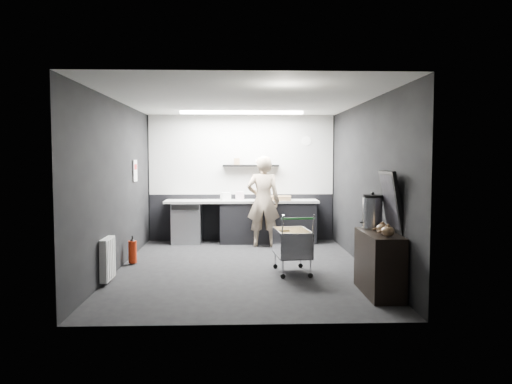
{
  "coord_description": "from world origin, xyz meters",
  "views": [
    {
      "loc": [
        -0.07,
        -8.0,
        1.8
      ],
      "look_at": [
        0.23,
        0.4,
        1.21
      ],
      "focal_mm": 35.0,
      "sensor_mm": 36.0,
      "label": 1
    }
  ],
  "objects": [
    {
      "name": "white_container",
      "position": [
        -0.33,
        2.37,
        0.98
      ],
      "size": [
        0.23,
        0.2,
        0.17
      ],
      "primitive_type": "cube",
      "rotation": [
        0.0,
        0.0,
        0.36
      ],
      "color": "white",
      "rests_on": "prep_counter"
    },
    {
      "name": "sideboard",
      "position": [
        1.79,
        -1.58,
        0.52
      ],
      "size": [
        0.46,
        1.09,
        1.63
      ],
      "color": "black",
      "rests_on": "floor"
    },
    {
      "name": "dado_panel",
      "position": [
        0.0,
        2.73,
        0.5
      ],
      "size": [
        3.95,
        0.02,
        1.0
      ],
      "primitive_type": "cube",
      "color": "black",
      "rests_on": "wall_back"
    },
    {
      "name": "radiator",
      "position": [
        -1.94,
        -0.9,
        0.35
      ],
      "size": [
        0.1,
        0.5,
        0.6
      ],
      "primitive_type": "cube",
      "color": "white",
      "rests_on": "wall_left"
    },
    {
      "name": "prep_counter",
      "position": [
        0.14,
        2.42,
        0.46
      ],
      "size": [
        3.2,
        0.61,
        0.9
      ],
      "color": "black",
      "rests_on": "floor"
    },
    {
      "name": "ceiling",
      "position": [
        0.0,
        0.0,
        2.7
      ],
      "size": [
        5.5,
        5.5,
        0.0
      ],
      "primitive_type": "plane",
      "rotation": [
        3.14,
        0.0,
        0.0
      ],
      "color": "white",
      "rests_on": "wall_back"
    },
    {
      "name": "pink_tub",
      "position": [
        -0.04,
        2.42,
        0.99
      ],
      "size": [
        0.18,
        0.18,
        0.18
      ],
      "primitive_type": "cylinder",
      "color": "silver",
      "rests_on": "prep_counter"
    },
    {
      "name": "fire_extinguisher",
      "position": [
        -1.85,
        0.36,
        0.22
      ],
      "size": [
        0.14,
        0.14,
        0.46
      ],
      "color": "#B1250B",
      "rests_on": "floor"
    },
    {
      "name": "poster",
      "position": [
        -1.98,
        1.3,
        1.55
      ],
      "size": [
        0.02,
        0.3,
        0.4
      ],
      "primitive_type": "cube",
      "color": "white",
      "rests_on": "wall_left"
    },
    {
      "name": "person",
      "position": [
        0.43,
        1.97,
        0.91
      ],
      "size": [
        0.7,
        0.5,
        1.83
      ],
      "primitive_type": "imported",
      "rotation": [
        0.0,
        0.0,
        3.05
      ],
      "color": "beige",
      "rests_on": "floor"
    },
    {
      "name": "wall_clock",
      "position": [
        1.4,
        2.72,
        2.15
      ],
      "size": [
        0.2,
        0.03,
        0.2
      ],
      "primitive_type": "cylinder",
      "rotation": [
        1.57,
        0.0,
        0.0
      ],
      "color": "white",
      "rests_on": "wall_back"
    },
    {
      "name": "wall_front",
      "position": [
        0.0,
        -2.75,
        1.35
      ],
      "size": [
        5.5,
        0.0,
        5.5
      ],
      "primitive_type": "plane",
      "rotation": [
        -1.57,
        0.0,
        0.0
      ],
      "color": "black",
      "rests_on": "floor"
    },
    {
      "name": "poster_red_band",
      "position": [
        -1.98,
        1.3,
        1.62
      ],
      "size": [
        0.02,
        0.22,
        0.1
      ],
      "primitive_type": "cube",
      "color": "red",
      "rests_on": "poster"
    },
    {
      "name": "wall_right",
      "position": [
        2.0,
        0.0,
        1.35
      ],
      "size": [
        0.0,
        5.5,
        5.5
      ],
      "primitive_type": "plane",
      "rotation": [
        1.57,
        0.0,
        -1.57
      ],
      "color": "black",
      "rests_on": "floor"
    },
    {
      "name": "ceiling_strip",
      "position": [
        0.0,
        1.85,
        2.67
      ],
      "size": [
        2.4,
        0.2,
        0.04
      ],
      "primitive_type": "cube",
      "color": "white",
      "rests_on": "ceiling"
    },
    {
      "name": "floor",
      "position": [
        0.0,
        0.0,
        0.0
      ],
      "size": [
        5.5,
        5.5,
        0.0
      ],
      "primitive_type": "plane",
      "color": "black",
      "rests_on": "ground"
    },
    {
      "name": "kitchen_wall_panel",
      "position": [
        0.0,
        2.73,
        1.85
      ],
      "size": [
        3.95,
        0.02,
        1.7
      ],
      "primitive_type": "cube",
      "color": "beige",
      "rests_on": "wall_back"
    },
    {
      "name": "shopping_cart",
      "position": [
        0.76,
        -0.37,
        0.44
      ],
      "size": [
        0.57,
        0.88,
        0.92
      ],
      "color": "silver",
      "rests_on": "floor"
    },
    {
      "name": "floating_shelf",
      "position": [
        0.2,
        2.62,
        1.62
      ],
      "size": [
        1.2,
        0.22,
        0.04
      ],
      "primitive_type": "cube",
      "color": "black",
      "rests_on": "wall_back"
    },
    {
      "name": "wall_left",
      "position": [
        -2.0,
        0.0,
        1.35
      ],
      "size": [
        0.0,
        5.5,
        5.5
      ],
      "primitive_type": "plane",
      "rotation": [
        1.57,
        0.0,
        1.57
      ],
      "color": "black",
      "rests_on": "floor"
    },
    {
      "name": "cardboard_box",
      "position": [
        0.81,
        2.37,
        0.94
      ],
      "size": [
        0.49,
        0.39,
        0.09
      ],
      "primitive_type": "cube",
      "rotation": [
        0.0,
        0.0,
        -0.13
      ],
      "color": "#8C6E4A",
      "rests_on": "prep_counter"
    },
    {
      "name": "wall_back",
      "position": [
        0.0,
        2.75,
        1.35
      ],
      "size": [
        5.5,
        0.0,
        5.5
      ],
      "primitive_type": "plane",
      "rotation": [
        1.57,
        0.0,
        0.0
      ],
      "color": "black",
      "rests_on": "floor"
    }
  ]
}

